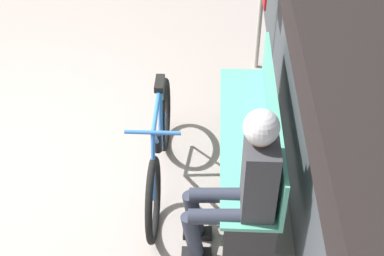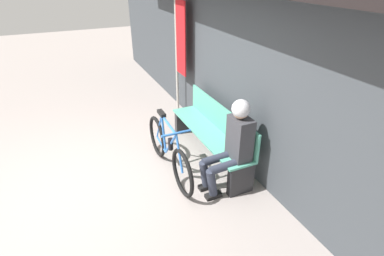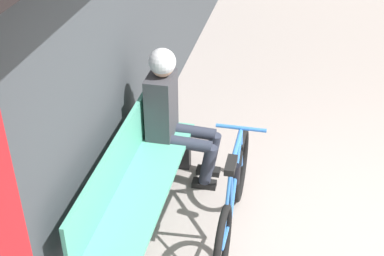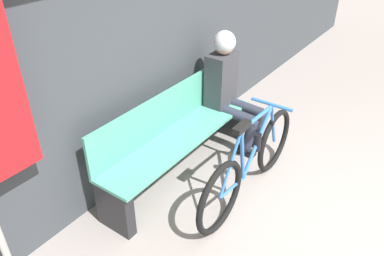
{
  "view_description": "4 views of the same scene",
  "coord_description": "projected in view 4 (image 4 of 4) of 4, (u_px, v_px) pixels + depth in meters",
  "views": [
    {
      "loc": [
        3.28,
        1.6,
        3.23
      ],
      "look_at": [
        0.14,
        1.47,
        0.65
      ],
      "focal_mm": 50.0,
      "sensor_mm": 36.0,
      "label": 1
    },
    {
      "loc": [
        3.48,
        0.02,
        2.69
      ],
      "look_at": [
        0.14,
        1.54,
        0.69
      ],
      "focal_mm": 28.0,
      "sensor_mm": 36.0,
      "label": 2
    },
    {
      "loc": [
        -3.13,
        0.84,
        3.07
      ],
      "look_at": [
        0.14,
        1.54,
        0.94
      ],
      "focal_mm": 50.0,
      "sensor_mm": 36.0,
      "label": 3
    },
    {
      "loc": [
        -2.42,
        0.06,
        2.41
      ],
      "look_at": [
        -0.21,
        1.64,
        0.72
      ],
      "focal_mm": 35.0,
      "sensor_mm": 36.0,
      "label": 4
    }
  ],
  "objects": [
    {
      "name": "storefront_wall",
      "position": [
        143.0,
        0.0,
        3.18
      ],
      "size": [
        12.0,
        0.56,
        3.2
      ],
      "color": "#3D4247",
      "rests_on": "ground_plane"
    },
    {
      "name": "park_bench_near",
      "position": [
        177.0,
        136.0,
        3.65
      ],
      "size": [
        1.95,
        0.42,
        0.86
      ],
      "color": "#51A88E",
      "rests_on": "ground_plane"
    },
    {
      "name": "bicycle",
      "position": [
        250.0,
        164.0,
        3.38
      ],
      "size": [
        1.68,
        0.4,
        0.88
      ],
      "color": "black",
      "rests_on": "ground_plane"
    },
    {
      "name": "person_seated",
      "position": [
        229.0,
        83.0,
        3.95
      ],
      "size": [
        0.34,
        0.63,
        1.28
      ],
      "color": "#2D3342",
      "rests_on": "ground_plane"
    }
  ]
}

